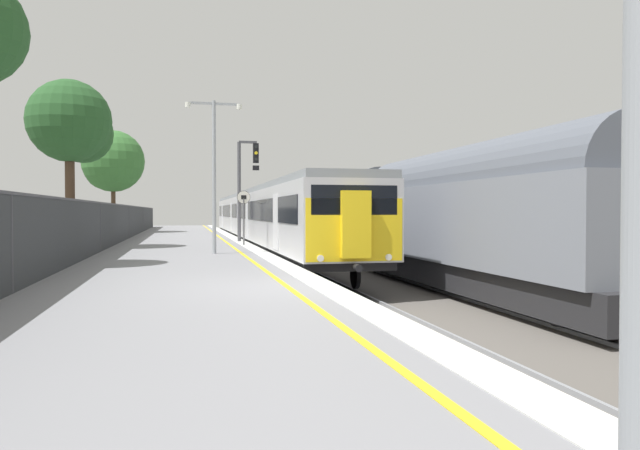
{
  "coord_description": "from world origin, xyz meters",
  "views": [
    {
      "loc": [
        -2.35,
        -11.81,
        1.51
      ],
      "look_at": [
        1.29,
        4.14,
        1.14
      ],
      "focal_mm": 33.34,
      "sensor_mm": 36.0,
      "label": 1
    }
  ],
  "objects": [
    {
      "name": "commuter_train_at_platform",
      "position": [
        2.1,
        22.98,
        1.27
      ],
      "size": [
        2.83,
        39.52,
        3.81
      ],
      "color": "#B7B7BC",
      "rests_on": "ground"
    },
    {
      "name": "signal_gantry",
      "position": [
        0.62,
        18.42,
        3.18
      ],
      "size": [
        1.1,
        0.24,
        5.1
      ],
      "color": "#47474C",
      "rests_on": "ground"
    },
    {
      "name": "platform_lamp_mid",
      "position": [
        -1.31,
        9.75,
        3.24
      ],
      "size": [
        2.0,
        0.2,
        5.46
      ],
      "color": "#93999E",
      "rests_on": "ground"
    },
    {
      "name": "ground",
      "position": [
        2.64,
        0.0,
        -0.61
      ],
      "size": [
        17.4,
        110.0,
        1.21
      ],
      "color": "gray"
    },
    {
      "name": "background_tree_left",
      "position": [
        -7.5,
        33.41,
        5.02
      ],
      "size": [
        4.44,
        4.44,
        7.38
      ],
      "color": "#473323",
      "rests_on": "ground"
    },
    {
      "name": "platform_back_fence",
      "position": [
        -5.45,
        -0.0,
        0.98
      ],
      "size": [
        0.07,
        99.0,
        1.88
      ],
      "color": "#282B2D",
      "rests_on": "ground"
    },
    {
      "name": "background_tree_centre",
      "position": [
        -6.79,
        14.26,
        5.05
      ],
      "size": [
        3.35,
        3.48,
        6.88
      ],
      "color": "#473323",
      "rests_on": "ground"
    },
    {
      "name": "freight_train_adjacent_track",
      "position": [
        6.1,
        12.3,
        1.42
      ],
      "size": [
        2.6,
        30.08,
        4.43
      ],
      "color": "#232326",
      "rests_on": "ground"
    },
    {
      "name": "speed_limit_sign",
      "position": [
        0.25,
        15.04,
        1.58
      ],
      "size": [
        0.59,
        0.08,
        2.46
      ],
      "color": "#59595B",
      "rests_on": "ground"
    }
  ]
}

